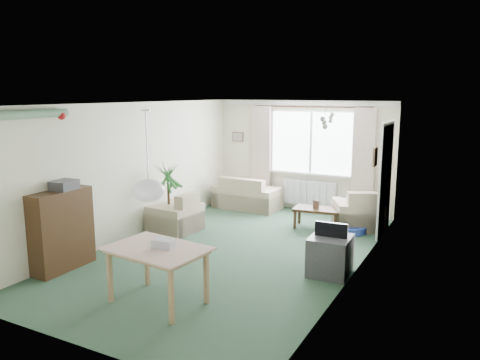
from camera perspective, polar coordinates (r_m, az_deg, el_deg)
The scene contains 25 objects.
ground at distance 7.73m, azimuth -1.05°, elevation -8.77°, with size 6.50×6.50×0.00m, color #2B4835.
window at distance 10.23m, azimuth 8.69°, elevation 4.52°, with size 1.80×0.03×1.30m, color white.
curtain_rod at distance 10.10m, azimuth 8.67°, elevation 8.83°, with size 2.60×0.03×0.03m, color black.
curtain_left at distance 10.59m, azimuth 2.59°, elevation 3.59°, with size 0.45×0.08×2.00m, color beige.
curtain_right at distance 9.85m, azimuth 14.80°, elevation 2.71°, with size 0.45×0.08×2.00m, color beige.
radiator at distance 10.37m, azimuth 8.45°, elevation -1.55°, with size 1.20×0.10×0.55m, color white.
doorway at distance 8.86m, azimuth 17.34°, elevation -0.05°, with size 0.03×0.95×2.00m, color black.
pendant_lamp at distance 5.38m, azimuth -11.09°, elevation -1.26°, with size 0.36×0.36×0.36m, color white.
tinsel_garland at distance 6.81m, azimuth -25.51°, elevation 7.17°, with size 1.60×1.60×0.12m, color #196626.
bauble_cluster_a at distance 7.63m, azimuth 10.91°, elevation 7.82°, with size 0.20×0.20×0.20m, color silver.
bauble_cluster_b at distance 6.39m, azimuth 10.33°, elevation 7.33°, with size 0.20×0.20×0.20m, color silver.
wall_picture_back at distance 10.94m, azimuth -0.27°, elevation 5.30°, with size 0.28×0.03×0.22m, color brown.
wall_picture_right at distance 7.81m, azimuth 16.16°, elevation 2.71°, with size 0.03×0.24×0.30m, color brown.
sofa at distance 10.47m, azimuth 0.92°, elevation -1.53°, with size 1.45×0.77×0.72m, color beige.
armchair_corner at distance 9.22m, azimuth 14.17°, elevation -3.40°, with size 0.86×0.81×0.77m, color beige.
armchair_left at distance 8.84m, azimuth -7.92°, elevation -3.87°, with size 0.83×0.79×0.74m, color beige.
coffee_table at distance 9.12m, azimuth 9.35°, elevation -4.59°, with size 0.87×0.48×0.39m, color black.
photo_frame at distance 9.02m, azimuth 9.26°, elevation -2.96°, with size 0.12×0.02×0.16m, color #503729.
bookshelf at distance 7.33m, azimuth -20.88°, elevation -5.74°, with size 0.32×0.97×1.18m, color black.
hifi_box at distance 7.22m, azimuth -20.65°, elevation -0.58°, with size 0.28×0.35×0.14m, color #35353A.
houseplant at distance 8.83m, azimuth -8.70°, elevation -2.04°, with size 0.56×0.56×1.30m, color #1F5B26.
dining_table at distance 5.95m, azimuth -9.97°, elevation -11.47°, with size 1.11×0.74×0.69m, color tan.
gift_box at distance 5.82m, azimuth -9.29°, elevation -7.72°, with size 0.25×0.18×0.12m, color silver.
tv_cube at distance 6.88m, azimuth 10.94°, elevation -9.02°, with size 0.56×0.61×0.56m, color #3D3C42.
pet_bed at distance 9.02m, azimuth 13.25°, elevation -5.80°, with size 0.62×0.62×0.12m, color #1E498A.
Camera 1 is at (3.52, -6.39, 2.57)m, focal length 35.00 mm.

